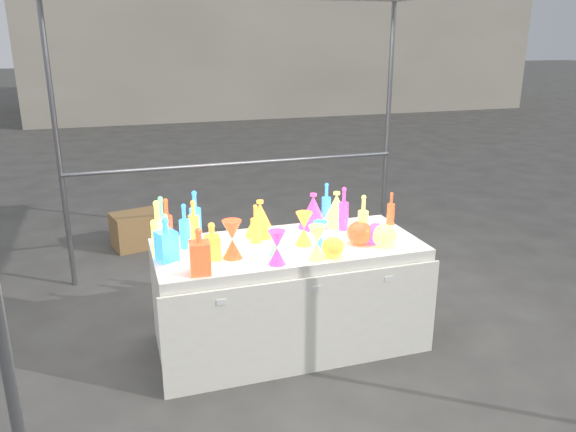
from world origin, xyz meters
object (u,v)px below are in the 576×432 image
object	(u,v)px
cardboard_box_closed	(138,230)
decanter_0	(212,241)
bottle_0	(194,220)
display_table	(288,295)
globe_0	(333,248)
hourglass_0	(232,239)

from	to	relation	value
cardboard_box_closed	decanter_0	bearing A→B (deg)	-95.66
bottle_0	decanter_0	xyz separation A→B (m)	(0.06, -0.38, -0.02)
display_table	globe_0	distance (m)	0.56
bottle_0	decanter_0	world-z (taller)	bottle_0
display_table	hourglass_0	size ratio (longest dim) A/B	7.38
cardboard_box_closed	hourglass_0	world-z (taller)	hourglass_0
display_table	decanter_0	size ratio (longest dim) A/B	7.56
cardboard_box_closed	bottle_0	world-z (taller)	bottle_0
bottle_0	globe_0	size ratio (longest dim) A/B	2.00
globe_0	hourglass_0	bearing A→B (deg)	163.92
display_table	bottle_0	bearing A→B (deg)	155.04
cardboard_box_closed	globe_0	xyz separation A→B (m)	(1.10, -2.62, 0.63)
decanter_0	hourglass_0	world-z (taller)	hourglass_0
bottle_0	display_table	bearing A→B (deg)	-24.96
decanter_0	globe_0	xyz separation A→B (m)	(0.74, -0.20, -0.06)
cardboard_box_closed	globe_0	bearing A→B (deg)	-81.39
cardboard_box_closed	globe_0	size ratio (longest dim) A/B	3.42
cardboard_box_closed	hourglass_0	xyz separation A→B (m)	(0.49, -2.44, 0.69)
decanter_0	hourglass_0	size ratio (longest dim) A/B	0.98
hourglass_0	globe_0	world-z (taller)	hourglass_0
display_table	cardboard_box_closed	world-z (taller)	display_table
display_table	decanter_0	world-z (taller)	decanter_0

